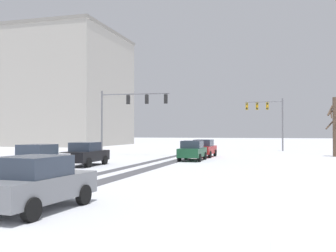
{
  "coord_description": "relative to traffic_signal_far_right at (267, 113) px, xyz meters",
  "views": [
    {
      "loc": [
        8.41,
        -4.83,
        2.32
      ],
      "look_at": [
        0.0,
        24.76,
        2.8
      ],
      "focal_mm": 41.86,
      "sensor_mm": 36.0,
      "label": 1
    }
  ],
  "objects": [
    {
      "name": "car_black_third",
      "position": [
        -11.45,
        -25.67,
        -3.93
      ],
      "size": [
        1.85,
        4.11,
        1.62
      ],
      "color": "black",
      "rests_on": "ground"
    },
    {
      "name": "wheel_track_right_lane",
      "position": [
        -8.28,
        -27.55,
        -4.74
      ],
      "size": [
        0.77,
        38.91,
        0.01
      ],
      "primitive_type": "cube",
      "color": "#4C4C51",
      "rests_on": "ground"
    },
    {
      "name": "car_silver_fourth",
      "position": [
        -11.89,
        -30.53,
        -3.93
      ],
      "size": [
        1.85,
        4.11,
        1.62
      ],
      "color": "#B7BABF",
      "rests_on": "ground"
    },
    {
      "name": "sidewalk_kerb_right",
      "position": [
        3.21,
        -29.32,
        -4.68
      ],
      "size": [
        4.0,
        38.91,
        0.12
      ],
      "primitive_type": "cube",
      "color": "white",
      "rests_on": "ground"
    },
    {
      "name": "car_red_lead",
      "position": [
        -5.37,
        -14.13,
        -3.93
      ],
      "size": [
        1.91,
        4.14,
        1.62
      ],
      "color": "red",
      "rests_on": "ground"
    },
    {
      "name": "car_grey_fifth",
      "position": [
        -5.54,
        -40.0,
        -3.93
      ],
      "size": [
        2.02,
        4.19,
        1.62
      ],
      "color": "slate",
      "rests_on": "ground"
    },
    {
      "name": "office_building_far_left_block",
      "position": [
        -36.19,
        11.85,
        5.17
      ],
      "size": [
        20.85,
        20.06,
        19.8
      ],
      "color": "#B2ADA3",
      "rests_on": "ground"
    },
    {
      "name": "wheel_track_left_lane",
      "position": [
        -6.61,
        -27.55,
        -4.74
      ],
      "size": [
        1.05,
        38.91,
        0.01
      ],
      "primitive_type": "cube",
      "color": "#4C4C51",
      "rests_on": "ground"
    },
    {
      "name": "car_dark_green_second",
      "position": [
        -5.43,
        -18.85,
        -3.93
      ],
      "size": [
        1.88,
        4.13,
        1.62
      ],
      "color": "#194C2D",
      "rests_on": "ground"
    },
    {
      "name": "bare_tree_sidewalk_far",
      "position": [
        6.46,
        -10.16,
        -1.64
      ],
      "size": [
        1.62,
        1.44,
        5.97
      ],
      "color": "brown",
      "rests_on": "ground"
    },
    {
      "name": "traffic_signal_far_right",
      "position": [
        0.0,
        0.0,
        0.0
      ],
      "size": [
        4.63,
        0.63,
        6.5
      ],
      "color": "slate",
      "rests_on": "ground"
    },
    {
      "name": "traffic_signal_near_left",
      "position": [
        -13.05,
        -13.71,
        0.08
      ],
      "size": [
        7.09,
        0.67,
        6.5
      ],
      "color": "slate",
      "rests_on": "ground"
    }
  ]
}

